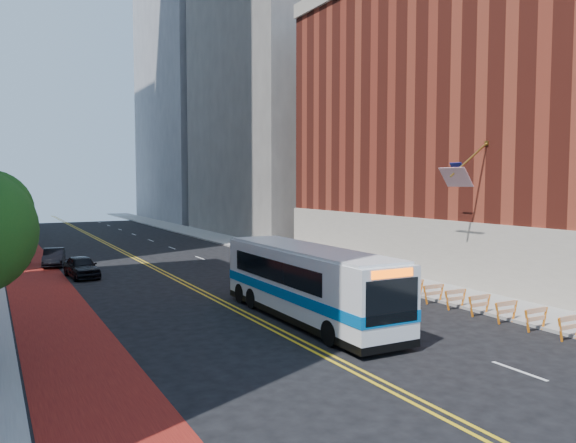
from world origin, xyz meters
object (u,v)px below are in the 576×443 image
at_px(transit_bus, 306,282).
at_px(car_a, 82,267).
at_px(car_b, 54,257).
at_px(car_c, 10,253).

distance_m(transit_bus, car_a, 18.58).
distance_m(car_a, car_b, 6.48).
bearing_deg(car_b, car_a, -70.67).
bearing_deg(car_a, transit_bus, -71.83).
distance_m(car_a, car_c, 10.89).
xyz_separation_m(car_b, car_c, (-2.86, 3.77, 0.09)).
relative_size(car_a, car_c, 0.82).
bearing_deg(transit_bus, car_a, 113.83).
height_order(car_b, car_c, car_c).
bearing_deg(car_a, car_c, 105.95).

